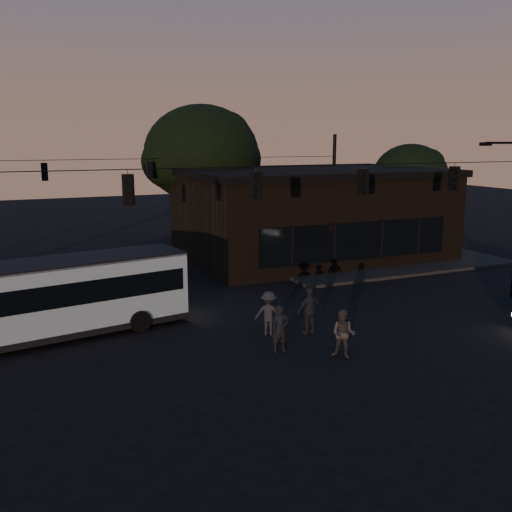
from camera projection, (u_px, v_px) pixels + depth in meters
name	position (u px, v px, depth m)	size (l,w,h in m)	color
ground	(308.00, 374.00, 17.65)	(120.00, 120.00, 0.00)	black
sidewalk_far_right	(369.00, 257.00, 34.92)	(14.00, 10.00, 0.15)	black
building	(311.00, 213.00, 34.98)	(15.40, 10.41, 5.40)	black
tree_behind	(202.00, 154.00, 37.71)	(7.60, 7.60, 9.43)	black
tree_right	(410.00, 176.00, 39.97)	(5.20, 5.20, 6.86)	black
signal_rig_near	(256.00, 216.00, 20.34)	(26.24, 0.30, 7.50)	black
signal_rig_far	(150.00, 189.00, 34.73)	(26.24, 0.30, 7.50)	black
bus	(47.00, 296.00, 20.53)	(10.47, 4.07, 2.87)	#9CC0C7
pedestrian_a	(280.00, 329.00, 19.43)	(0.59, 0.39, 1.63)	black
pedestrian_b	(343.00, 334.00, 18.87)	(0.80, 0.62, 1.64)	#363531
pedestrian_c	(310.00, 311.00, 21.16)	(1.05, 0.44, 1.79)	black
pedestrian_d	(269.00, 313.00, 21.09)	(1.07, 0.62, 1.66)	#21232A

